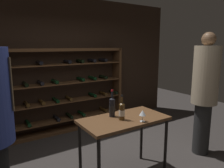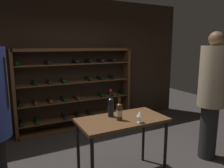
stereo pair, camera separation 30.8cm
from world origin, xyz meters
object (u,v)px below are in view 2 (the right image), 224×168
object	(u,v)px
tasting_table	(122,126)
wine_glass_stemmed_right	(140,114)
wine_rack	(76,90)
wine_bottle_amber_reserve	(111,107)
person_guest_plum_blouse	(212,90)
wine_bottle_red_label	(119,111)

from	to	relation	value
tasting_table	wine_glass_stemmed_right	world-z (taller)	wine_glass_stemmed_right
wine_rack	tasting_table	size ratio (longest dim) A/B	2.18
wine_bottle_amber_reserve	wine_glass_stemmed_right	size ratio (longest dim) A/B	2.46
wine_bottle_amber_reserve	wine_glass_stemmed_right	distance (m)	0.45
wine_rack	person_guest_plum_blouse	size ratio (longest dim) A/B	1.25
wine_bottle_amber_reserve	wine_glass_stemmed_right	xyz separation A→B (m)	(0.22, -0.39, -0.03)
wine_rack	wine_bottle_red_label	bearing A→B (deg)	-92.31
tasting_table	wine_bottle_amber_reserve	world-z (taller)	wine_bottle_amber_reserve
wine_rack	person_guest_plum_blouse	distance (m)	2.76
wine_rack	wine_bottle_red_label	distance (m)	2.15
wine_rack	person_guest_plum_blouse	xyz separation A→B (m)	(1.56, -2.26, 0.26)
wine_bottle_red_label	wine_glass_stemmed_right	size ratio (longest dim) A/B	2.20
wine_rack	wine_glass_stemmed_right	distance (m)	2.36
wine_rack	wine_bottle_amber_reserve	distance (m)	1.98
tasting_table	person_guest_plum_blouse	world-z (taller)	person_guest_plum_blouse
wine_rack	wine_glass_stemmed_right	xyz separation A→B (m)	(0.10, -2.35, 0.11)
wine_rack	tasting_table	xyz separation A→B (m)	(-0.02, -2.12, -0.11)
wine_bottle_red_label	wine_glass_stemmed_right	xyz separation A→B (m)	(0.19, -0.20, -0.01)
person_guest_plum_blouse	wine_bottle_red_label	size ratio (longest dim) A/B	6.14
tasting_table	wine_bottle_red_label	size ratio (longest dim) A/B	3.53
wine_rack	wine_bottle_amber_reserve	xyz separation A→B (m)	(-0.12, -1.97, 0.13)
tasting_table	wine_bottle_red_label	bearing A→B (deg)	-154.51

